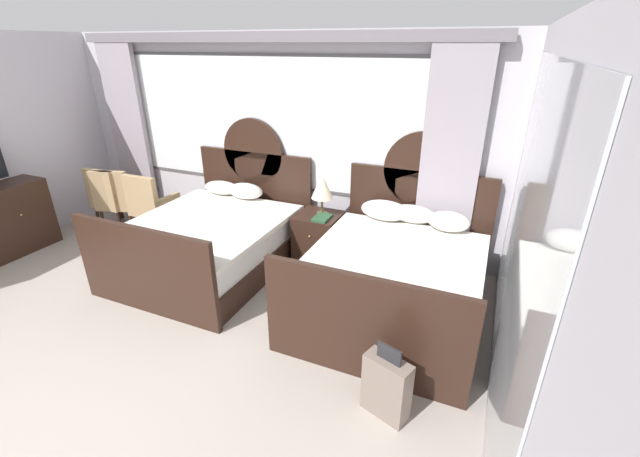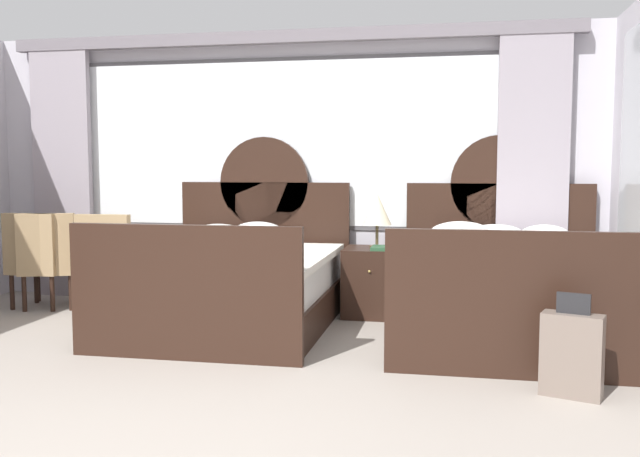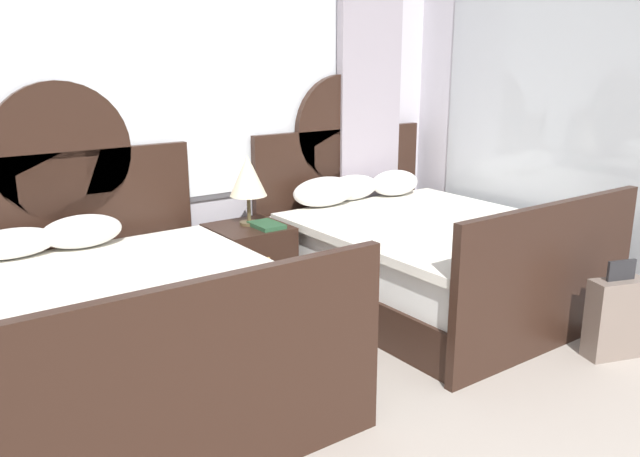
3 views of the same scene
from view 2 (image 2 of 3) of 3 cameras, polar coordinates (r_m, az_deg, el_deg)
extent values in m
cube|color=silver|center=(6.94, -2.90, 4.99)|extent=(6.16, 0.07, 2.70)
cube|color=#575459|center=(6.90, -2.99, 7.01)|extent=(4.44, 0.02, 1.69)
cube|color=white|center=(6.89, -3.01, 7.01)|extent=(4.36, 0.02, 1.61)
cube|color=#998E99|center=(7.74, -20.53, 4.32)|extent=(0.64, 0.08, 2.60)
cube|color=#998E99|center=(6.64, 17.18, 4.33)|extent=(0.64, 0.08, 2.60)
cube|color=slate|center=(6.92, -3.23, 15.56)|extent=(5.66, 0.10, 0.12)
cube|color=black|center=(5.99, -7.29, -6.64)|extent=(1.63, 2.05, 0.30)
cube|color=white|center=(5.93, -7.32, -3.90)|extent=(1.57, 1.95, 0.28)
cube|color=silver|center=(5.83, -7.59, -2.38)|extent=(1.67, 1.85, 0.06)
cube|color=black|center=(6.91, -4.60, -1.20)|extent=(1.71, 0.06, 1.21)
cylinder|color=black|center=(6.87, -4.63, 3.83)|extent=(0.90, 0.06, 0.90)
cube|color=black|center=(4.95, -11.17, -5.27)|extent=(1.71, 0.06, 0.96)
ellipsoid|color=white|center=(6.79, -8.37, -0.34)|extent=(0.52, 0.30, 0.17)
ellipsoid|color=white|center=(6.64, -5.15, -0.30)|extent=(0.50, 0.31, 0.20)
cube|color=black|center=(5.71, 15.07, -7.36)|extent=(1.63, 2.05, 0.30)
cube|color=white|center=(5.66, 15.14, -4.49)|extent=(1.57, 1.95, 0.28)
cube|color=silver|center=(5.55, 15.24, -2.90)|extent=(1.67, 1.85, 0.06)
cube|color=black|center=(6.67, 14.52, -1.58)|extent=(1.71, 0.06, 1.21)
cylinder|color=black|center=(6.63, 14.64, 3.63)|extent=(0.90, 0.06, 0.90)
cube|color=black|center=(4.61, 16.09, -6.14)|extent=(1.71, 0.06, 0.96)
ellipsoid|color=white|center=(6.40, 11.58, -0.45)|extent=(0.57, 0.30, 0.23)
ellipsoid|color=white|center=(6.47, 14.35, -0.56)|extent=(0.53, 0.24, 0.21)
ellipsoid|color=white|center=(6.43, 18.12, -0.65)|extent=(0.46, 0.31, 0.22)
cube|color=black|center=(6.36, 4.39, -4.43)|extent=(0.52, 0.52, 0.63)
sphere|color=tan|center=(6.07, 4.11, -3.57)|extent=(0.02, 0.02, 0.02)
cylinder|color=brown|center=(6.35, 4.73, -1.50)|extent=(0.14, 0.14, 0.02)
cylinder|color=brown|center=(6.33, 4.74, -0.55)|extent=(0.03, 0.03, 0.19)
cone|color=beige|center=(6.31, 4.76, 1.64)|extent=(0.27, 0.27, 0.29)
cube|color=#285133|center=(6.20, 5.14, -1.62)|extent=(0.18, 0.26, 0.03)
cube|color=tan|center=(6.89, -16.62, -3.23)|extent=(0.53, 0.53, 0.10)
cube|color=tan|center=(6.66, -17.55, -0.98)|extent=(0.53, 0.09, 0.49)
cube|color=tan|center=(6.77, -14.89, -2.22)|extent=(0.07, 0.47, 0.16)
cube|color=tan|center=(6.98, -18.35, -2.09)|extent=(0.07, 0.47, 0.16)
cylinder|color=black|center=(7.02, -14.24, -4.84)|extent=(0.04, 0.04, 0.34)
cylinder|color=black|center=(7.21, -17.32, -4.66)|extent=(0.04, 0.04, 0.34)
cylinder|color=black|center=(6.64, -15.76, -5.44)|extent=(0.04, 0.04, 0.34)
cylinder|color=black|center=(6.84, -18.97, -5.22)|extent=(0.04, 0.04, 0.34)
cube|color=tan|center=(7.22, -21.28, -2.99)|extent=(0.67, 0.67, 0.10)
cube|color=tan|center=(6.97, -21.77, -0.85)|extent=(0.52, 0.25, 0.49)
cube|color=tan|center=(7.15, -19.50, -1.96)|extent=(0.21, 0.47, 0.16)
cube|color=tan|center=(7.26, -23.10, -1.97)|extent=(0.21, 0.47, 0.16)
cylinder|color=black|center=(7.41, -19.25, -4.45)|extent=(0.04, 0.04, 0.34)
cylinder|color=black|center=(7.51, -22.44, -4.43)|extent=(0.04, 0.04, 0.34)
cylinder|color=black|center=(7.00, -19.92, -5.02)|extent=(0.04, 0.04, 0.34)
cylinder|color=black|center=(7.10, -23.29, -4.99)|extent=(0.04, 0.04, 0.34)
cube|color=tan|center=(7.27, -21.88, -2.96)|extent=(0.53, 0.53, 0.10)
cube|color=tan|center=(7.05, -22.93, -0.83)|extent=(0.52, 0.08, 0.49)
cube|color=tan|center=(7.13, -20.34, -2.01)|extent=(0.06, 0.47, 0.16)
cube|color=tan|center=(7.38, -23.43, -1.88)|extent=(0.06, 0.47, 0.16)
cylinder|color=black|center=(7.37, -19.53, -4.51)|extent=(0.04, 0.04, 0.34)
cylinder|color=black|center=(7.59, -22.31, -4.32)|extent=(0.04, 0.04, 0.34)
cylinder|color=black|center=(7.01, -21.28, -5.05)|extent=(0.04, 0.04, 0.34)
cylinder|color=black|center=(7.24, -24.14, -4.83)|extent=(0.04, 0.04, 0.34)
cube|color=#75665B|center=(4.42, 20.13, -9.83)|extent=(0.38, 0.26, 0.50)
cube|color=#232326|center=(4.35, 20.25, -5.85)|extent=(0.19, 0.08, 0.13)
cylinder|color=black|center=(4.51, 18.24, -12.47)|extent=(0.05, 0.04, 0.05)
cylinder|color=black|center=(4.46, 21.85, -12.76)|extent=(0.05, 0.04, 0.05)
camera|label=1|loc=(2.56, 43.87, 31.24)|focal=23.11mm
camera|label=3|loc=(3.74, -41.05, 10.74)|focal=36.12mm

